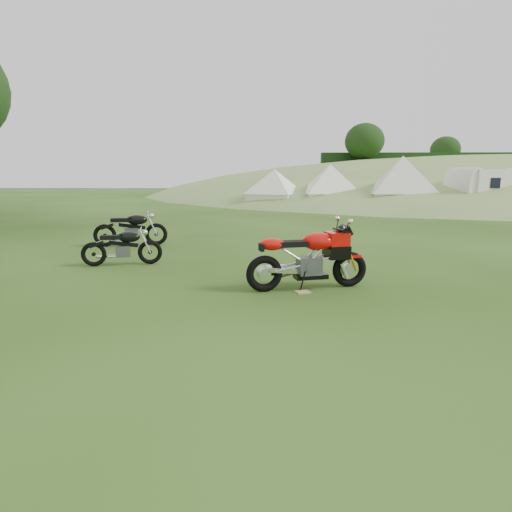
# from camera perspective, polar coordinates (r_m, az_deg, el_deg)

# --- Properties ---
(ground) EXTENTS (120.00, 120.00, 0.00)m
(ground) POSITION_cam_1_polar(r_m,az_deg,el_deg) (6.48, -2.22, -7.83)
(ground) COLOR #223D0D
(ground) RESTS_ON ground
(hillside) EXTENTS (80.00, 64.00, 8.00)m
(hillside) POSITION_cam_1_polar(r_m,az_deg,el_deg) (51.85, 28.88, 7.21)
(hillside) COLOR #678C47
(hillside) RESTS_ON ground
(hedgerow) EXTENTS (36.00, 1.20, 8.60)m
(hedgerow) POSITION_cam_1_polar(r_m,az_deg,el_deg) (51.85, 28.88, 7.21)
(hedgerow) COLOR black
(hedgerow) RESTS_ON ground
(sport_motorcycle) EXTENTS (2.25, 1.07, 1.31)m
(sport_motorcycle) POSITION_cam_1_polar(r_m,az_deg,el_deg) (7.80, 6.97, 0.29)
(sport_motorcycle) COLOR red
(sport_motorcycle) RESTS_ON ground
(plywood_board) EXTENTS (0.29, 0.27, 0.02)m
(plywood_board) POSITION_cam_1_polar(r_m,az_deg,el_deg) (7.69, 6.26, -4.79)
(plywood_board) COLOR tan
(plywood_board) RESTS_ON ground
(vintage_moto_c) EXTENTS (1.79, 0.80, 0.92)m
(vintage_moto_c) POSITION_cam_1_polar(r_m,az_deg,el_deg) (10.30, -17.46, 1.31)
(vintage_moto_c) COLOR black
(vintage_moto_c) RESTS_ON ground
(vintage_moto_d) EXTENTS (2.09, 0.87, 1.07)m
(vintage_moto_d) POSITION_cam_1_polar(r_m,az_deg,el_deg) (13.03, -16.39, 3.61)
(vintage_moto_d) COLOR black
(vintage_moto_d) RESTS_ON ground
(tent_left) EXTENTS (3.76, 3.76, 2.49)m
(tent_left) POSITION_cam_1_polar(r_m,az_deg,el_deg) (27.75, 2.48, 9.11)
(tent_left) COLOR white
(tent_left) RESTS_ON ground
(tent_mid) EXTENTS (3.23, 3.23, 2.66)m
(tent_mid) POSITION_cam_1_polar(r_m,az_deg,el_deg) (27.31, 9.83, 9.12)
(tent_mid) COLOR white
(tent_mid) RESTS_ON ground
(tent_right) EXTENTS (3.73, 3.73, 2.91)m
(tent_right) POSITION_cam_1_polar(r_m,az_deg,el_deg) (26.31, 18.82, 8.92)
(tent_right) COLOR silver
(tent_right) RESTS_ON ground
(caravan) EXTENTS (5.57, 3.85, 2.39)m
(caravan) POSITION_cam_1_polar(r_m,az_deg,el_deg) (27.52, 28.94, 7.67)
(caravan) COLOR silver
(caravan) RESTS_ON ground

